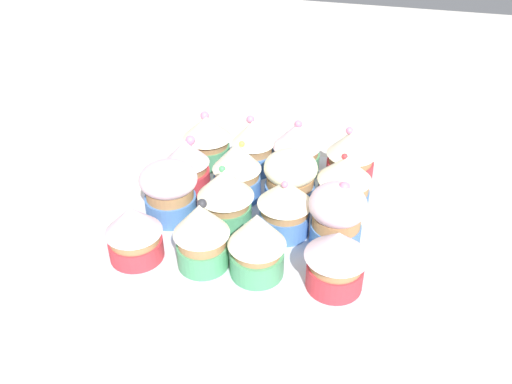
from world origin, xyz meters
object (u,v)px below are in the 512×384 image
at_px(cupcake_3, 336,258).
at_px(cupcake_14, 297,148).
at_px(cupcake_15, 351,155).
at_px(cupcake_0, 134,232).
at_px(cupcake_4, 169,190).
at_px(cupcake_7, 337,215).
at_px(cupcake_6, 285,206).
at_px(cupcake_13, 253,146).
at_px(cupcake_2, 257,243).
at_px(cupcake_9, 237,170).
at_px(baking_tray, 256,217).
at_px(cupcake_12, 207,139).
at_px(cupcake_5, 226,196).
at_px(cupcake_8, 187,165).
at_px(cupcake_10, 290,178).
at_px(cupcake_1, 202,234).
at_px(cupcake_11, 344,182).

height_order(cupcake_3, cupcake_14, cupcake_14).
bearing_deg(cupcake_15, cupcake_0, -134.68).
xyz_separation_m(cupcake_4, cupcake_7, (0.19, -0.00, 0.00)).
height_order(cupcake_6, cupcake_13, cupcake_13).
xyz_separation_m(cupcake_2, cupcake_9, (-0.06, 0.12, -0.00)).
relative_size(baking_tray, cupcake_3, 4.31).
bearing_deg(cupcake_12, cupcake_3, -44.64).
relative_size(cupcake_0, cupcake_5, 0.86).
bearing_deg(cupcake_7, cupcake_6, 174.14).
bearing_deg(cupcake_5, cupcake_13, 89.43).
bearing_deg(cupcake_2, baking_tray, 104.68).
xyz_separation_m(cupcake_9, cupcake_13, (0.00, 0.06, -0.00)).
bearing_deg(cupcake_12, baking_tray, -46.61).
xyz_separation_m(cupcake_7, cupcake_9, (-0.13, 0.06, -0.00)).
bearing_deg(cupcake_9, baking_tray, -42.94).
bearing_deg(cupcake_12, cupcake_4, -91.86).
xyz_separation_m(cupcake_8, cupcake_12, (0.00, 0.06, 0.00)).
bearing_deg(cupcake_10, cupcake_6, -84.77).
distance_m(cupcake_1, cupcake_2, 0.06).
bearing_deg(cupcake_9, cupcake_12, 131.67).
height_order(cupcake_7, cupcake_12, cupcake_7).
xyz_separation_m(baking_tray, cupcake_6, (0.04, -0.02, 0.04)).
xyz_separation_m(cupcake_2, cupcake_14, (0.00, 0.20, -0.00)).
bearing_deg(cupcake_11, cupcake_5, -152.77).
height_order(cupcake_12, cupcake_13, cupcake_13).
distance_m(cupcake_9, cupcake_15, 0.14).
bearing_deg(cupcake_5, baking_tray, 41.83).
relative_size(cupcake_10, cupcake_12, 0.96).
bearing_deg(cupcake_9, cupcake_7, -25.21).
bearing_deg(cupcake_5, cupcake_9, 92.39).
xyz_separation_m(cupcake_0, cupcake_15, (0.20, 0.20, 0.00)).
bearing_deg(cupcake_10, cupcake_11, 6.95).
relative_size(cupcake_3, cupcake_12, 0.95).
xyz_separation_m(cupcake_12, cupcake_13, (0.06, -0.00, 0.00)).
relative_size(cupcake_10, cupcake_13, 0.92).
bearing_deg(cupcake_2, cupcake_15, 69.93).
relative_size(baking_tray, cupcake_0, 4.57).
bearing_deg(cupcake_8, cupcake_14, 30.47).
xyz_separation_m(cupcake_4, cupcake_10, (0.13, 0.06, -0.00)).
bearing_deg(cupcake_15, cupcake_3, -87.98).
xyz_separation_m(cupcake_4, cupcake_13, (0.07, 0.12, -0.00)).
height_order(cupcake_1, cupcake_14, cupcake_1).
bearing_deg(cupcake_9, cupcake_11, 4.57).
height_order(cupcake_3, cupcake_10, cupcake_10).
height_order(cupcake_1, cupcake_10, cupcake_1).
distance_m(cupcake_4, cupcake_8, 0.06).
distance_m(cupcake_9, cupcake_13, 0.06).
height_order(cupcake_8, cupcake_13, cupcake_13).
bearing_deg(cupcake_0, cupcake_2, 2.98).
relative_size(cupcake_0, cupcake_2, 0.86).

